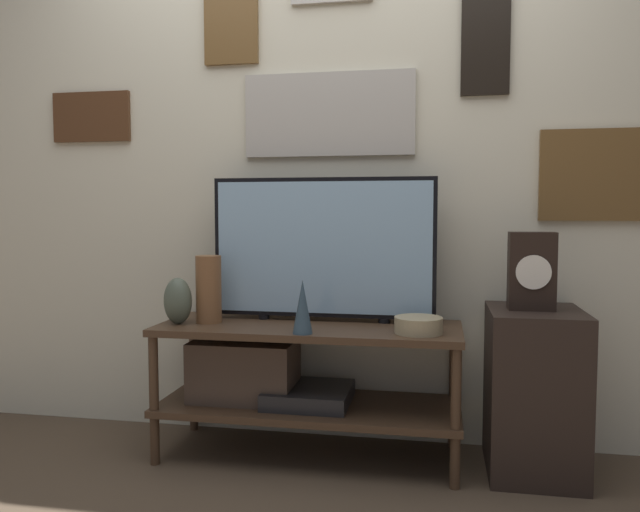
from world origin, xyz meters
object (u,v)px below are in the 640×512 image
object	(u,v)px
vase_slim_bronze	(303,307)
mantel_clock	(532,271)
vase_tall_ceramic	(209,289)
vase_wide_bowl	(418,325)
vase_urn_stoneware	(178,301)
television	(323,248)

from	to	relation	value
vase_slim_bronze	mantel_clock	size ratio (longest dim) A/B	0.69
vase_tall_ceramic	mantel_clock	xyz separation A→B (m)	(1.36, 0.03, 0.10)
vase_slim_bronze	vase_wide_bowl	bearing A→B (deg)	11.86
vase_wide_bowl	vase_tall_ceramic	bearing A→B (deg)	175.19
vase_urn_stoneware	vase_tall_ceramic	xyz separation A→B (m)	(0.12, 0.06, 0.05)
vase_slim_bronze	vase_tall_ceramic	size ratio (longest dim) A/B	0.74
vase_slim_bronze	vase_tall_ceramic	bearing A→B (deg)	159.46
television	vase_tall_ceramic	bearing A→B (deg)	-165.39
vase_wide_bowl	mantel_clock	distance (m)	0.51
vase_tall_ceramic	vase_wide_bowl	distance (m)	0.93
vase_slim_bronze	vase_urn_stoneware	world-z (taller)	vase_slim_bronze
television	mantel_clock	xyz separation A→B (m)	(0.87, -0.10, -0.08)
vase_slim_bronze	vase_urn_stoneware	size ratio (longest dim) A/B	1.08
vase_wide_bowl	television	bearing A→B (deg)	154.51
vase_slim_bronze	vase_tall_ceramic	world-z (taller)	vase_tall_ceramic
television	vase_urn_stoneware	distance (m)	0.67
television	mantel_clock	world-z (taller)	television
television	vase_wide_bowl	size ratio (longest dim) A/B	5.14
vase_slim_bronze	mantel_clock	xyz separation A→B (m)	(0.90, 0.20, 0.14)
vase_urn_stoneware	vase_wide_bowl	size ratio (longest dim) A/B	1.04
vase_wide_bowl	mantel_clock	bearing A→B (deg)	13.62
vase_urn_stoneware	vase_wide_bowl	distance (m)	1.04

